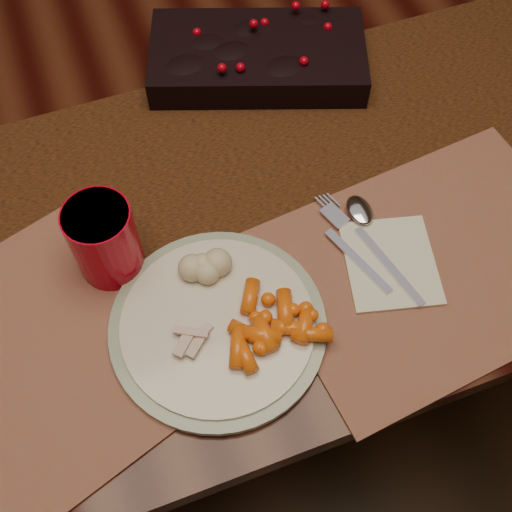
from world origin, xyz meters
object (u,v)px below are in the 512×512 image
object	(u,v)px
centerpiece	(258,53)
baby_carrots	(266,318)
dining_table	(197,257)
placemat_main	(434,263)
turkey_shreds	(189,343)
red_cup	(105,240)
napkin	(390,263)
dinner_plate	(218,325)
mashed_potatoes	(206,264)

from	to	relation	value
centerpiece	baby_carrots	distance (m)	0.44
dining_table	placemat_main	world-z (taller)	placemat_main
centerpiece	turkey_shreds	world-z (taller)	centerpiece
turkey_shreds	red_cup	distance (m)	0.17
turkey_shreds	napkin	xyz separation A→B (m)	(0.28, 0.02, -0.02)
dinner_plate	napkin	world-z (taller)	dinner_plate
mashed_potatoes	red_cup	size ratio (longest dim) A/B	0.67
baby_carrots	red_cup	size ratio (longest dim) A/B	1.07
centerpiece	napkin	xyz separation A→B (m)	(0.04, -0.39, -0.03)
dinner_plate	red_cup	xyz separation A→B (m)	(-0.10, 0.13, 0.05)
dinner_plate	turkey_shreds	distance (m)	0.05
dinner_plate	red_cup	size ratio (longest dim) A/B	2.34
dining_table	centerpiece	bearing A→B (deg)	25.65
centerpiece	dinner_plate	size ratio (longest dim) A/B	1.23
placemat_main	red_cup	size ratio (longest dim) A/B	3.69
baby_carrots	napkin	size ratio (longest dim) A/B	0.91
placemat_main	dinner_plate	world-z (taller)	dinner_plate
mashed_potatoes	turkey_shreds	world-z (taller)	mashed_potatoes
baby_carrots	turkey_shreds	size ratio (longest dim) A/B	1.97
centerpiece	napkin	distance (m)	0.40
napkin	dining_table	bearing A→B (deg)	136.02
dinner_plate	placemat_main	bearing A→B (deg)	-2.04
red_cup	napkin	bearing A→B (deg)	-20.41
baby_carrots	red_cup	xyz separation A→B (m)	(-0.15, 0.15, 0.03)
centerpiece	napkin	world-z (taller)	centerpiece
baby_carrots	turkey_shreds	bearing A→B (deg)	178.21
dinner_plate	red_cup	world-z (taller)	red_cup
mashed_potatoes	napkin	xyz separation A→B (m)	(0.23, -0.06, -0.03)
placemat_main	dinner_plate	size ratio (longest dim) A/B	1.57
centerpiece	napkin	bearing A→B (deg)	-84.25
dining_table	turkey_shreds	distance (m)	0.53
dining_table	baby_carrots	distance (m)	0.53
baby_carrots	mashed_potatoes	world-z (taller)	mashed_potatoes
mashed_potatoes	dining_table	bearing A→B (deg)	82.43
dining_table	dinner_plate	distance (m)	0.51
dinner_plate	turkey_shreds	xyz separation A→B (m)	(-0.04, -0.02, 0.01)
centerpiece	turkey_shreds	xyz separation A→B (m)	(-0.24, -0.42, -0.01)
dining_table	napkin	bearing A→B (deg)	-58.10
placemat_main	dinner_plate	xyz separation A→B (m)	(-0.30, 0.01, 0.01)
dining_table	red_cup	bearing A→B (deg)	-126.81
centerpiece	red_cup	size ratio (longest dim) A/B	2.89
baby_carrots	mashed_potatoes	distance (m)	0.10
dining_table	centerpiece	distance (m)	0.45
red_cup	placemat_main	bearing A→B (deg)	-20.15
turkey_shreds	red_cup	world-z (taller)	red_cup
turkey_shreds	placemat_main	bearing A→B (deg)	0.94
placemat_main	baby_carrots	world-z (taller)	baby_carrots
centerpiece	baby_carrots	bearing A→B (deg)	-109.11
dinner_plate	turkey_shreds	world-z (taller)	turkey_shreds
baby_carrots	dining_table	bearing A→B (deg)	92.04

